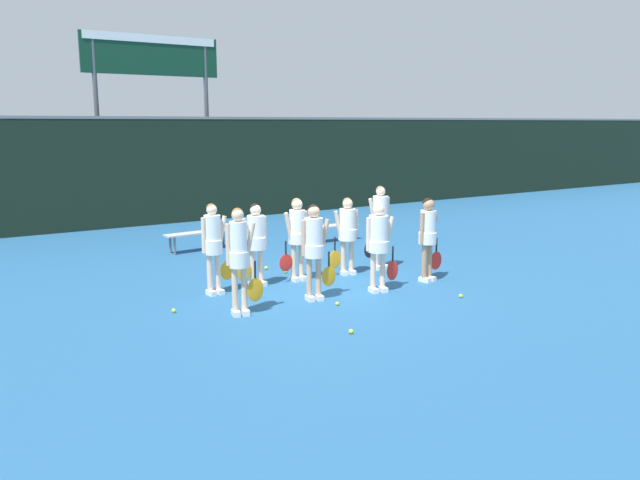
{
  "coord_description": "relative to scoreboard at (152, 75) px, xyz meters",
  "views": [
    {
      "loc": [
        -6.19,
        -9.74,
        3.11
      ],
      "look_at": [
        0.01,
        0.08,
        0.92
      ],
      "focal_mm": 35.0,
      "sensor_mm": 36.0,
      "label": 1
    }
  ],
  "objects": [
    {
      "name": "player_8",
      "position": [
        1.85,
        -9.22,
        -3.51
      ],
      "size": [
        0.66,
        0.38,
        1.79
      ],
      "rotation": [
        0.0,
        0.0,
        0.01
      ],
      "color": "beige",
      "rests_on": "ground_plane"
    },
    {
      "name": "bench_courtside",
      "position": [
        2.66,
        -6.02,
        -4.2
      ],
      "size": [
        1.66,
        0.37,
        0.43
      ],
      "rotation": [
        0.0,
        0.0,
        -0.01
      ],
      "color": "#B2B2B7",
      "rests_on": "ground_plane"
    },
    {
      "name": "player_0",
      "position": [
        -2.09,
        -10.62,
        -3.54
      ],
      "size": [
        0.6,
        0.34,
        1.77
      ],
      "rotation": [
        0.0,
        0.0,
        -0.2
      ],
      "color": "beige",
      "rests_on": "ground_plane"
    },
    {
      "name": "player_1",
      "position": [
        -0.61,
        -10.52,
        -3.56
      ],
      "size": [
        0.64,
        0.37,
        1.71
      ],
      "rotation": [
        0.0,
        0.0,
        -0.19
      ],
      "color": "tan",
      "rests_on": "ground_plane"
    },
    {
      "name": "player_7",
      "position": [
        0.97,
        -9.26,
        -3.63
      ],
      "size": [
        0.66,
        0.38,
        1.6
      ],
      "rotation": [
        0.0,
        0.0,
        -0.2
      ],
      "color": "beige",
      "rests_on": "ground_plane"
    },
    {
      "name": "player_6",
      "position": [
        -0.17,
        -9.16,
        -3.6
      ],
      "size": [
        0.65,
        0.36,
        1.66
      ],
      "rotation": [
        0.0,
        0.0,
        0.02
      ],
      "color": "beige",
      "rests_on": "ground_plane"
    },
    {
      "name": "tennis_ball_2",
      "position": [
        -0.07,
        -8.5,
        -4.54
      ],
      "size": [
        0.07,
        0.07,
        0.07
      ],
      "primitive_type": "sphere",
      "color": "#CCE033",
      "rests_on": "ground_plane"
    },
    {
      "name": "fence_windscreen",
      "position": [
        -0.06,
        -0.82,
        -2.91
      ],
      "size": [
        60.0,
        0.08,
        3.29
      ],
      "color": "black",
      "rests_on": "ground_plane"
    },
    {
      "name": "tennis_ball_3",
      "position": [
        2.29,
        -9.17,
        -4.54
      ],
      "size": [
        0.07,
        0.07,
        0.07
      ],
      "primitive_type": "sphere",
      "color": "#CCE033",
      "rests_on": "ground_plane"
    },
    {
      "name": "ground_plane",
      "position": [
        -0.06,
        -9.9,
        -4.57
      ],
      "size": [
        140.0,
        140.0,
        0.0
      ],
      "primitive_type": "plane",
      "color": "#235684"
    },
    {
      "name": "tennis_ball_5",
      "position": [
        -0.46,
        -11.04,
        -4.54
      ],
      "size": [
        0.07,
        0.07,
        0.07
      ],
      "primitive_type": "sphere",
      "color": "#CCE033",
      "rests_on": "ground_plane"
    },
    {
      "name": "bench_far",
      "position": [
        -0.69,
        -5.29,
        -4.17
      ],
      "size": [
        1.79,
        0.52,
        0.47
      ],
      "rotation": [
        0.0,
        0.0,
        0.09
      ],
      "color": "#B2B2B7",
      "rests_on": "ground_plane"
    },
    {
      "name": "tennis_ball_1",
      "position": [
        -2.99,
        -9.93,
        -4.54
      ],
      "size": [
        0.07,
        0.07,
        0.07
      ],
      "primitive_type": "sphere",
      "color": "#CCE033",
      "rests_on": "ground_plane"
    },
    {
      "name": "player_2",
      "position": [
        0.68,
        -10.69,
        -3.58
      ],
      "size": [
        0.67,
        0.41,
        1.67
      ],
      "rotation": [
        0.0,
        0.0,
        -0.17
      ],
      "color": "beige",
      "rests_on": "ground_plane"
    },
    {
      "name": "tennis_ball_0",
      "position": [
        1.69,
        -11.83,
        -4.54
      ],
      "size": [
        0.07,
        0.07,
        0.07
      ],
      "primitive_type": "sphere",
      "color": "#CCE033",
      "rests_on": "ground_plane"
    },
    {
      "name": "scoreboard",
      "position": [
        0.0,
        0.0,
        0.0
      ],
      "size": [
        4.26,
        0.15,
        5.76
      ],
      "color": "#515156",
      "rests_on": "ground_plane"
    },
    {
      "name": "player_4",
      "position": [
        -1.96,
        -9.22,
        -3.6
      ],
      "size": [
        0.63,
        0.35,
        1.68
      ],
      "rotation": [
        0.0,
        0.0,
        0.1
      ],
      "color": "beige",
      "rests_on": "ground_plane"
    },
    {
      "name": "player_5",
      "position": [
        -1.05,
        -9.12,
        -3.63
      ],
      "size": [
        0.66,
        0.39,
        1.61
      ],
      "rotation": [
        0.0,
        0.0,
        0.12
      ],
      "color": "beige",
      "rests_on": "ground_plane"
    },
    {
      "name": "tennis_ball_4",
      "position": [
        -0.26,
        -7.99,
        -4.54
      ],
      "size": [
        0.07,
        0.07,
        0.07
      ],
      "primitive_type": "sphere",
      "color": "#CCE033",
      "rests_on": "ground_plane"
    },
    {
      "name": "player_3",
      "position": [
        1.99,
        -10.57,
        -3.58
      ],
      "size": [
        0.64,
        0.36,
        1.67
      ],
      "rotation": [
        0.0,
        0.0,
        0.18
      ],
      "color": "tan",
      "rests_on": "ground_plane"
    },
    {
      "name": "tennis_ball_6",
      "position": [
        -1.1,
        -12.37,
        -4.54
      ],
      "size": [
        0.07,
        0.07,
        0.07
      ],
      "primitive_type": "sphere",
      "color": "#CCE033",
      "rests_on": "ground_plane"
    }
  ]
}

